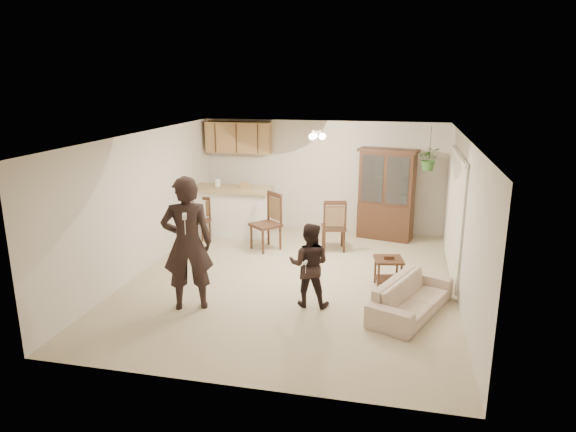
% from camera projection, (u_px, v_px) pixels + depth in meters
% --- Properties ---
extents(floor, '(6.50, 6.50, 0.00)m').
position_uv_depth(floor, '(292.00, 280.00, 8.95)').
color(floor, '#BFB491').
rests_on(floor, ground).
extents(ceiling, '(5.50, 6.50, 0.02)m').
position_uv_depth(ceiling, '(292.00, 136.00, 8.30)').
color(ceiling, white).
rests_on(ceiling, wall_back).
extents(wall_back, '(5.50, 0.02, 2.50)m').
position_uv_depth(wall_back, '(322.00, 176.00, 11.69)').
color(wall_back, beige).
rests_on(wall_back, ground).
extents(wall_front, '(5.50, 0.02, 2.50)m').
position_uv_depth(wall_front, '(229.00, 285.00, 5.56)').
color(wall_front, beige).
rests_on(wall_front, ground).
extents(wall_left, '(0.02, 6.50, 2.50)m').
position_uv_depth(wall_left, '(142.00, 203.00, 9.20)').
color(wall_left, beige).
rests_on(wall_left, ground).
extents(wall_right, '(0.02, 6.50, 2.50)m').
position_uv_depth(wall_right, '(463.00, 221.00, 8.05)').
color(wall_right, beige).
rests_on(wall_right, ground).
extents(breakfast_bar, '(1.60, 0.55, 1.00)m').
position_uv_depth(breakfast_bar, '(233.00, 213.00, 11.42)').
color(breakfast_bar, white).
rests_on(breakfast_bar, floor).
extents(bar_top, '(1.75, 0.70, 0.08)m').
position_uv_depth(bar_top, '(232.00, 189.00, 11.28)').
color(bar_top, tan).
rests_on(bar_top, breakfast_bar).
extents(upper_cabinets, '(1.50, 0.34, 0.70)m').
position_uv_depth(upper_cabinets, '(239.00, 137.00, 11.69)').
color(upper_cabinets, '#9C6F44').
rests_on(upper_cabinets, wall_back).
extents(vertical_blinds, '(0.06, 2.30, 2.10)m').
position_uv_depth(vertical_blinds, '(454.00, 215.00, 8.95)').
color(vertical_blinds, silver).
rests_on(vertical_blinds, wall_right).
extents(ceiling_fixture, '(0.36, 0.36, 0.20)m').
position_uv_depth(ceiling_fixture, '(316.00, 135.00, 9.41)').
color(ceiling_fixture, beige).
rests_on(ceiling_fixture, ceiling).
extents(hanging_plant, '(0.43, 0.37, 0.48)m').
position_uv_depth(hanging_plant, '(429.00, 159.00, 10.25)').
color(hanging_plant, '#275B24').
rests_on(hanging_plant, ceiling).
extents(plant_cord, '(0.01, 0.01, 0.65)m').
position_uv_depth(plant_cord, '(430.00, 143.00, 10.16)').
color(plant_cord, black).
rests_on(plant_cord, ceiling).
extents(sofa, '(1.41, 2.01, 0.73)m').
position_uv_depth(sofa, '(412.00, 290.00, 7.62)').
color(sofa, beige).
rests_on(sofa, floor).
extents(adult, '(0.77, 0.65, 1.80)m').
position_uv_depth(adult, '(188.00, 252.00, 7.68)').
color(adult, black).
rests_on(adult, floor).
extents(child, '(0.66, 0.51, 1.35)m').
position_uv_depth(child, '(309.00, 264.00, 7.82)').
color(child, black).
rests_on(child, floor).
extents(china_hutch, '(1.32, 0.75, 1.97)m').
position_uv_depth(china_hutch, '(386.00, 195.00, 11.07)').
color(china_hutch, '#372014').
rests_on(china_hutch, floor).
extents(side_table, '(0.54, 0.54, 0.56)m').
position_uv_depth(side_table, '(388.00, 272.00, 8.60)').
color(side_table, '#372014').
rests_on(side_table, floor).
extents(chair_bar, '(0.46, 0.46, 0.91)m').
position_uv_depth(chair_bar, '(199.00, 227.00, 11.21)').
color(chair_bar, '#372014').
rests_on(chair_bar, floor).
extents(chair_hutch_left, '(0.73, 0.73, 1.17)m').
position_uv_depth(chair_hutch_left, '(266.00, 234.00, 10.49)').
color(chair_hutch_left, '#372014').
rests_on(chair_hutch_left, floor).
extents(chair_hutch_right, '(0.57, 0.57, 1.08)m').
position_uv_depth(chair_hutch_right, '(333.00, 235.00, 10.47)').
color(chair_hutch_right, '#372014').
rests_on(chair_hutch_right, floor).
extents(controller_adult, '(0.12, 0.19, 0.05)m').
position_uv_depth(controller_adult, '(184.00, 216.00, 7.04)').
color(controller_adult, white).
rests_on(controller_adult, adult).
extents(controller_child, '(0.04, 0.11, 0.04)m').
position_uv_depth(controller_child, '(306.00, 262.00, 7.50)').
color(controller_child, white).
rests_on(controller_child, child).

